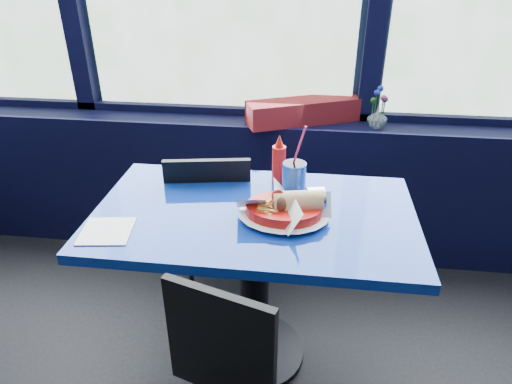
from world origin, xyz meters
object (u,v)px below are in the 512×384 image
(near_table, at_px, (254,251))
(soda_cup, at_px, (294,179))
(food_basket, at_px, (285,209))
(planter_box, at_px, (304,111))
(ketchup_bottle, at_px, (279,162))
(chair_near_back, at_px, (219,221))
(flower_vase, at_px, (378,115))

(near_table, bearing_deg, soda_cup, 43.46)
(near_table, distance_m, food_basket, 0.25)
(planter_box, distance_m, ketchup_bottle, 0.62)
(ketchup_bottle, bearing_deg, planter_box, 82.37)
(chair_near_back, height_order, flower_vase, flower_vase)
(planter_box, bearing_deg, food_basket, -115.93)
(planter_box, relative_size, flower_vase, 2.83)
(soda_cup, bearing_deg, near_table, -136.54)
(chair_near_back, distance_m, soda_cup, 0.52)
(near_table, height_order, planter_box, planter_box)
(near_table, relative_size, ketchup_bottle, 5.67)
(planter_box, bearing_deg, chair_near_back, -147.81)
(food_basket, bearing_deg, near_table, 178.58)
(chair_near_back, xyz_separation_m, food_basket, (0.33, -0.36, 0.30))
(flower_vase, xyz_separation_m, ketchup_bottle, (-0.46, -0.58, -0.02))
(ketchup_bottle, bearing_deg, flower_vase, 51.62)
(near_table, distance_m, chair_near_back, 0.40)
(near_table, xyz_separation_m, chair_near_back, (-0.21, 0.33, -0.08))
(near_table, distance_m, planter_box, 0.92)
(flower_vase, distance_m, ketchup_bottle, 0.73)
(planter_box, bearing_deg, ketchup_bottle, -121.43)
(near_table, xyz_separation_m, flower_vase, (0.53, 0.83, 0.30))
(flower_vase, bearing_deg, near_table, -122.44)
(flower_vase, height_order, ketchup_bottle, flower_vase)
(food_basket, bearing_deg, flower_vase, 77.70)
(flower_vase, bearing_deg, ketchup_bottle, -128.38)
(near_table, bearing_deg, food_basket, -14.53)
(near_table, bearing_deg, planter_box, 80.03)
(chair_near_back, bearing_deg, ketchup_bottle, 154.94)
(food_basket, relative_size, soda_cup, 1.08)
(near_table, height_order, flower_vase, flower_vase)
(near_table, height_order, food_basket, food_basket)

